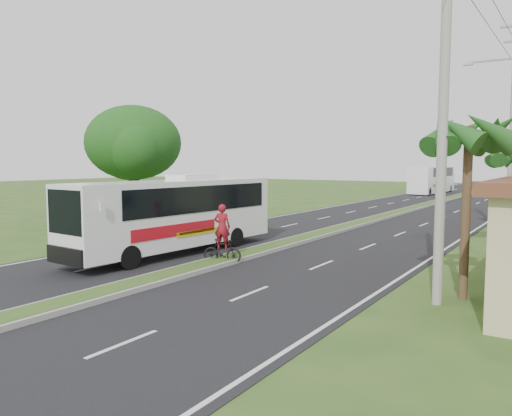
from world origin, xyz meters
The scene contains 12 objects.
ground centered at (0.00, 0.00, 0.00)m, with size 180.00×180.00×0.00m, color #27481A.
road_asphalt centered at (0.00, 20.00, 0.01)m, with size 14.00×160.00×0.02m, color black.
median_strip centered at (0.00, 20.00, 0.10)m, with size 1.20×160.00×0.18m.
lane_edge_left centered at (-6.70, 20.00, 0.00)m, with size 0.12×160.00×0.01m, color silver.
lane_edge_right centered at (6.70, 20.00, 0.00)m, with size 0.12×160.00×0.01m, color silver.
palm_verge_a centered at (9.00, 3.00, 4.74)m, with size 2.40×2.40×5.45m.
shade_tree centered at (-12.11, 10.02, 5.03)m, with size 6.30×6.00×7.54m.
utility_pole_a centered at (8.50, 2.00, 5.67)m, with size 1.60×0.28×11.00m.
utility_pole_b centered at (8.47, 18.00, 6.26)m, with size 3.20×0.28×12.00m.
coach_bus_main centered at (-2.94, 3.89, 1.89)m, with size 2.90×10.77×3.44m.
coach_bus_far centered at (-4.18, 53.61, 1.92)m, with size 3.11×11.73×3.38m.
motorcyclist centered at (-0.01, 3.30, 0.90)m, with size 1.61×0.89×2.35m.
Camera 1 is at (11.71, -12.29, 3.98)m, focal length 35.00 mm.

